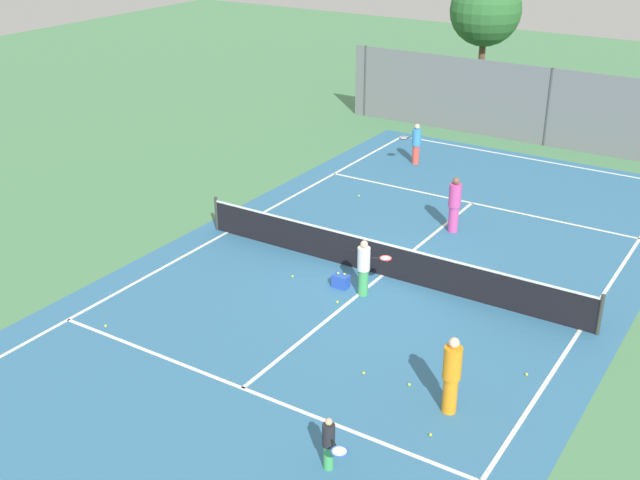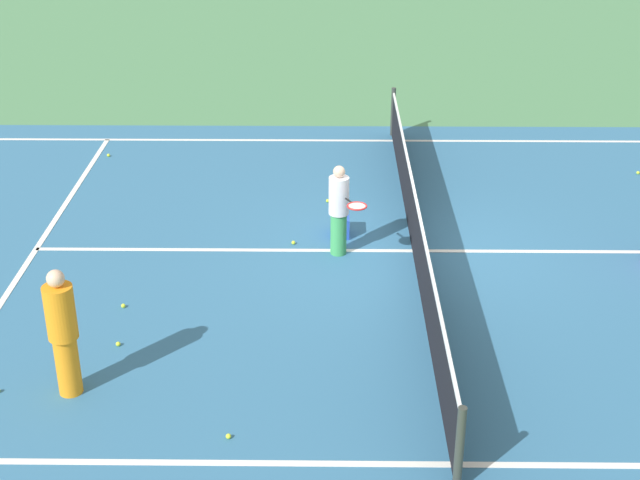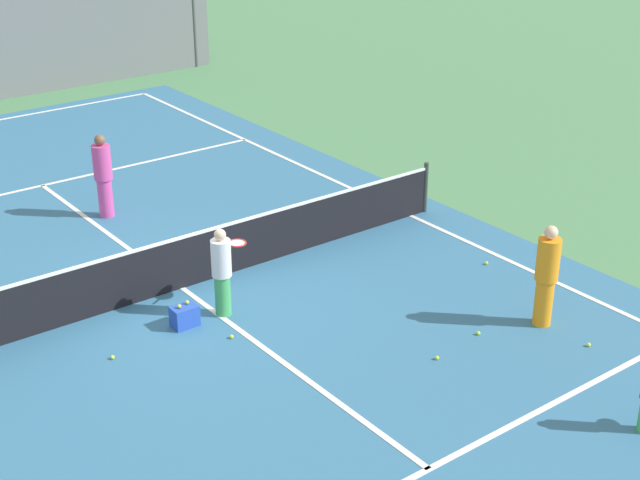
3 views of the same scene
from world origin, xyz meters
TOP-DOWN VIEW (x-y plane):
  - ground_plane at (0.00, 0.00)m, footprint 80.00×80.00m
  - court_surface at (0.00, 0.00)m, footprint 13.00×25.00m
  - tennis_net at (0.00, 0.00)m, footprint 11.90×0.10m
  - perimeter_fence at (0.00, 14.00)m, footprint 18.00×0.12m
  - tree_1 at (-4.44, 17.75)m, footprint 3.25×3.25m
  - player_0 at (0.40, 3.87)m, footprint 0.38×0.38m
  - player_1 at (-3.47, 9.08)m, footprint 0.72×0.87m
  - player_2 at (4.11, -4.74)m, footprint 0.38×0.38m
  - player_3 at (0.10, -1.26)m, footprint 0.89×0.68m
  - player_4 at (2.95, -7.59)m, footprint 0.77×0.66m
  - ball_crate at (-0.63, -1.22)m, footprint 0.43×0.29m
  - tennis_ball_1 at (1.95, -4.52)m, footprint 0.07×0.07m
  - tennis_ball_2 at (3.01, -4.37)m, footprint 0.07×0.07m
  - tennis_ball_3 at (-2.05, -1.45)m, footprint 0.07×0.07m
  - tennis_ball_4 at (5.04, -2.62)m, footprint 0.07×0.07m
  - tennis_ball_5 at (-4.44, -6.14)m, footprint 0.07×0.07m
  - tennis_ball_6 at (4.14, -5.69)m, footprint 0.07×0.07m
  - tennis_ball_7 at (-3.55, 4.86)m, footprint 0.07×0.07m
  - tennis_ball_8 at (-0.24, -2.04)m, footprint 0.07×0.07m

SIDE VIEW (x-z plane):
  - ground_plane at x=0.00m, z-range 0.00..0.00m
  - court_surface at x=0.00m, z-range 0.00..0.01m
  - tennis_ball_1 at x=1.95m, z-range 0.00..0.07m
  - tennis_ball_2 at x=3.01m, z-range 0.00..0.07m
  - tennis_ball_3 at x=-2.05m, z-range 0.00..0.07m
  - tennis_ball_4 at x=5.04m, z-range 0.00..0.07m
  - tennis_ball_5 at x=-4.44m, z-range 0.00..0.07m
  - tennis_ball_6 at x=4.14m, z-range 0.00..0.07m
  - tennis_ball_7 at x=-3.55m, z-range 0.00..0.07m
  - tennis_ball_8 at x=-0.24m, z-range 0.00..0.07m
  - ball_crate at x=-0.63m, z-range -0.03..0.40m
  - tennis_net at x=0.00m, z-range -0.04..1.06m
  - player_4 at x=2.95m, z-range 0.03..1.16m
  - player_3 at x=0.10m, z-range 0.03..1.60m
  - player_1 at x=-3.47m, z-range 0.03..1.61m
  - player_2 at x=4.11m, z-range 0.02..1.79m
  - player_0 at x=0.40m, z-range 0.02..1.81m
  - perimeter_fence at x=0.00m, z-range 0.00..3.20m
  - tree_1 at x=-4.44m, z-range 1.48..7.73m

